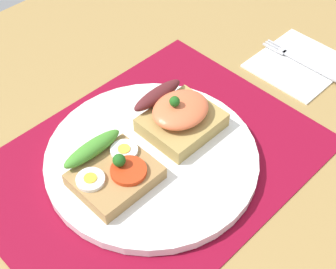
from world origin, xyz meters
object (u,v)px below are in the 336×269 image
at_px(sandwich_egg_tomato, 113,172).
at_px(fork, 299,60).
at_px(plate, 152,158).
at_px(napkin, 299,63).
at_px(sandwich_salmon, 179,115).

xyz_separation_m(sandwich_egg_tomato, fork, (0.37, -0.02, -0.02)).
distance_m(plate, sandwich_egg_tomato, 0.06).
height_order(sandwich_egg_tomato, napkin, sandwich_egg_tomato).
bearing_deg(napkin, plate, 176.38).
bearing_deg(plate, fork, -3.27).
relative_size(sandwich_salmon, napkin, 0.71).
height_order(sandwich_egg_tomato, fork, sandwich_egg_tomato).
bearing_deg(napkin, sandwich_egg_tomato, 176.38).
xyz_separation_m(sandwich_egg_tomato, napkin, (0.37, -0.02, -0.03)).
bearing_deg(plate, napkin, -3.62).
relative_size(napkin, fork, 0.97).
relative_size(sandwich_egg_tomato, napkin, 0.70).
bearing_deg(fork, plate, 176.73).
bearing_deg(sandwich_egg_tomato, sandwich_salmon, 3.23).
bearing_deg(fork, sandwich_egg_tomato, 176.67).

